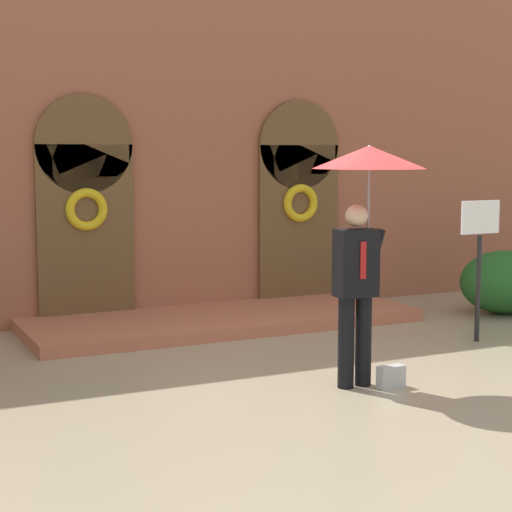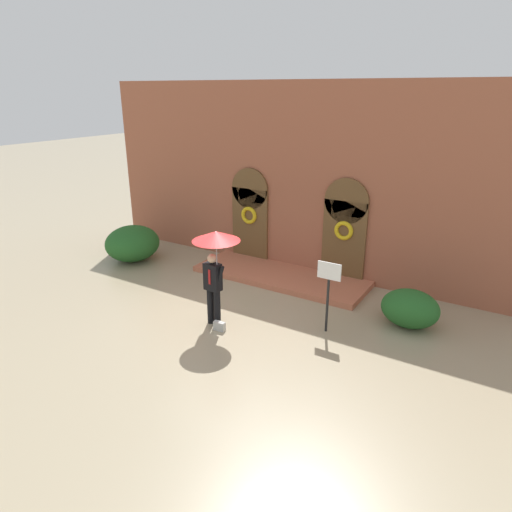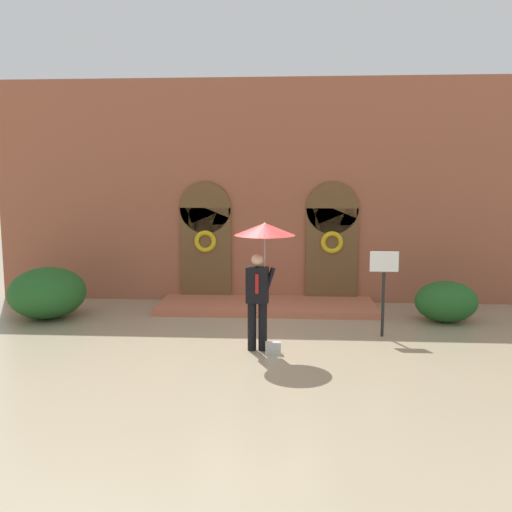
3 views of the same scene
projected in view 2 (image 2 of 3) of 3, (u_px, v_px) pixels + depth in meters
ground_plane at (221, 320)px, 11.23m from camera, size 80.00×80.00×0.00m
building_facade at (299, 184)px, 13.63m from camera, size 14.00×2.30×5.60m
person_with_umbrella at (215, 250)px, 10.34m from camera, size 1.10×1.10×2.36m
handbag at (219, 326)px, 10.71m from camera, size 0.29×0.14×0.22m
sign_post at (328, 286)px, 10.32m from camera, size 0.56×0.06×1.72m
shrub_left at (133, 243)px, 14.98m from camera, size 1.69×1.80×1.15m
shrub_right at (410, 308)px, 10.82m from camera, size 1.36×1.12×0.90m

